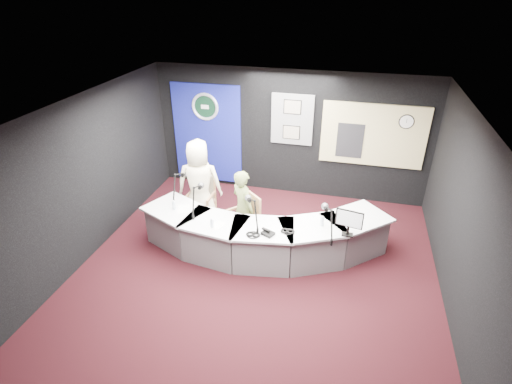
% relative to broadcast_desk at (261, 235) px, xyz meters
% --- Properties ---
extents(ground, '(6.00, 6.00, 0.00)m').
position_rel_broadcast_desk_xyz_m(ground, '(0.05, -0.55, -0.38)').
color(ground, black).
rests_on(ground, ground).
extents(ceiling, '(6.00, 6.00, 0.02)m').
position_rel_broadcast_desk_xyz_m(ceiling, '(0.05, -0.55, 2.42)').
color(ceiling, silver).
rests_on(ceiling, ground).
extents(wall_back, '(6.00, 0.02, 2.80)m').
position_rel_broadcast_desk_xyz_m(wall_back, '(0.05, 2.45, 1.02)').
color(wall_back, black).
rests_on(wall_back, ground).
extents(wall_front, '(6.00, 0.02, 2.80)m').
position_rel_broadcast_desk_xyz_m(wall_front, '(0.05, -3.55, 1.02)').
color(wall_front, black).
rests_on(wall_front, ground).
extents(wall_left, '(0.02, 6.00, 2.80)m').
position_rel_broadcast_desk_xyz_m(wall_left, '(-2.95, -0.55, 1.02)').
color(wall_left, black).
rests_on(wall_left, ground).
extents(wall_right, '(0.02, 6.00, 2.80)m').
position_rel_broadcast_desk_xyz_m(wall_right, '(3.05, -0.55, 1.02)').
color(wall_right, black).
rests_on(wall_right, ground).
extents(broadcast_desk, '(4.50, 1.90, 0.75)m').
position_rel_broadcast_desk_xyz_m(broadcast_desk, '(0.00, 0.00, 0.00)').
color(broadcast_desk, silver).
rests_on(broadcast_desk, ground).
extents(backdrop_panel, '(1.60, 0.05, 2.30)m').
position_rel_broadcast_desk_xyz_m(backdrop_panel, '(-1.85, 2.42, 0.88)').
color(backdrop_panel, navy).
rests_on(backdrop_panel, wall_back).
extents(agency_seal, '(0.63, 0.07, 0.63)m').
position_rel_broadcast_desk_xyz_m(agency_seal, '(-1.85, 2.38, 1.52)').
color(agency_seal, silver).
rests_on(agency_seal, backdrop_panel).
extents(seal_center, '(0.48, 0.01, 0.48)m').
position_rel_broadcast_desk_xyz_m(seal_center, '(-1.85, 2.38, 1.52)').
color(seal_center, black).
rests_on(seal_center, backdrop_panel).
extents(pinboard, '(0.90, 0.04, 1.10)m').
position_rel_broadcast_desk_xyz_m(pinboard, '(0.10, 2.42, 1.38)').
color(pinboard, slate).
rests_on(pinboard, wall_back).
extents(framed_photo_upper, '(0.34, 0.02, 0.27)m').
position_rel_broadcast_desk_xyz_m(framed_photo_upper, '(0.10, 2.39, 1.65)').
color(framed_photo_upper, gray).
rests_on(framed_photo_upper, pinboard).
extents(framed_photo_lower, '(0.34, 0.02, 0.27)m').
position_rel_broadcast_desk_xyz_m(framed_photo_lower, '(0.10, 2.39, 1.09)').
color(framed_photo_lower, gray).
rests_on(framed_photo_lower, pinboard).
extents(booth_window_frame, '(2.12, 0.06, 1.32)m').
position_rel_broadcast_desk_xyz_m(booth_window_frame, '(1.80, 2.42, 1.18)').
color(booth_window_frame, '#C7B97C').
rests_on(booth_window_frame, wall_back).
extents(booth_glow, '(2.00, 0.02, 1.20)m').
position_rel_broadcast_desk_xyz_m(booth_glow, '(1.80, 2.41, 1.18)').
color(booth_glow, '#D3B785').
rests_on(booth_glow, booth_window_frame).
extents(equipment_rack, '(0.55, 0.02, 0.75)m').
position_rel_broadcast_desk_xyz_m(equipment_rack, '(1.35, 2.39, 1.03)').
color(equipment_rack, black).
rests_on(equipment_rack, booth_window_frame).
extents(wall_clock, '(0.28, 0.01, 0.28)m').
position_rel_broadcast_desk_xyz_m(wall_clock, '(2.40, 2.39, 1.52)').
color(wall_clock, white).
rests_on(wall_clock, booth_window_frame).
extents(armchair_left, '(0.62, 0.62, 1.07)m').
position_rel_broadcast_desk_xyz_m(armchair_left, '(-1.41, 0.70, 0.16)').
color(armchair_left, '#9D6F47').
rests_on(armchair_left, ground).
extents(armchair_right, '(0.72, 0.72, 0.90)m').
position_rel_broadcast_desk_xyz_m(armchair_right, '(-0.40, 0.25, 0.08)').
color(armchair_right, '#9D6F47').
rests_on(armchair_right, ground).
extents(draped_jacket, '(0.50, 0.12, 0.70)m').
position_rel_broadcast_desk_xyz_m(draped_jacket, '(-1.43, 0.95, 0.24)').
color(draped_jacket, slate).
rests_on(draped_jacket, armchair_left).
extents(person_man, '(0.98, 0.76, 1.78)m').
position_rel_broadcast_desk_xyz_m(person_man, '(-1.41, 0.70, 0.51)').
color(person_man, '#F0E6C0').
rests_on(person_man, ground).
extents(person_woman, '(0.64, 0.62, 1.48)m').
position_rel_broadcast_desk_xyz_m(person_woman, '(-0.40, 0.25, 0.37)').
color(person_woman, olive).
rests_on(person_woman, ground).
extents(computer_monitor, '(0.40, 0.10, 0.28)m').
position_rel_broadcast_desk_xyz_m(computer_monitor, '(1.49, -0.18, 0.70)').
color(computer_monitor, black).
rests_on(computer_monitor, broadcast_desk).
extents(desk_phone, '(0.24, 0.22, 0.05)m').
position_rel_broadcast_desk_xyz_m(desk_phone, '(0.24, -0.49, 0.40)').
color(desk_phone, black).
rests_on(desk_phone, broadcast_desk).
extents(headphones_near, '(0.20, 0.20, 0.03)m').
position_rel_broadcast_desk_xyz_m(headphones_near, '(0.53, -0.34, 0.39)').
color(headphones_near, black).
rests_on(headphones_near, broadcast_desk).
extents(headphones_far, '(0.23, 0.23, 0.04)m').
position_rel_broadcast_desk_xyz_m(headphones_far, '(0.01, -0.57, 0.39)').
color(headphones_far, black).
rests_on(headphones_far, broadcast_desk).
extents(paper_stack, '(0.31, 0.35, 0.00)m').
position_rel_broadcast_desk_xyz_m(paper_stack, '(-1.42, -0.07, 0.38)').
color(paper_stack, white).
rests_on(paper_stack, broadcast_desk).
extents(notepad, '(0.26, 0.31, 0.00)m').
position_rel_broadcast_desk_xyz_m(notepad, '(-0.65, -0.43, 0.38)').
color(notepad, white).
rests_on(notepad, broadcast_desk).
extents(boom_mic_a, '(0.16, 0.74, 0.60)m').
position_rel_broadcast_desk_xyz_m(boom_mic_a, '(-1.67, 0.35, 0.68)').
color(boom_mic_a, black).
rests_on(boom_mic_a, broadcast_desk).
extents(boom_mic_b, '(0.19, 0.74, 0.60)m').
position_rel_broadcast_desk_xyz_m(boom_mic_b, '(-1.15, -0.04, 0.68)').
color(boom_mic_b, black).
rests_on(boom_mic_b, broadcast_desk).
extents(boom_mic_c, '(0.42, 0.66, 0.60)m').
position_rel_broadcast_desk_xyz_m(boom_mic_c, '(-0.08, -0.24, 0.68)').
color(boom_mic_c, black).
rests_on(boom_mic_c, broadcast_desk).
extents(boom_mic_d, '(0.30, 0.71, 0.60)m').
position_rel_broadcast_desk_xyz_m(boom_mic_d, '(1.17, -0.23, 0.68)').
color(boom_mic_d, black).
rests_on(boom_mic_d, broadcast_desk).
extents(water_bottles, '(2.70, 0.56, 0.18)m').
position_rel_broadcast_desk_xyz_m(water_bottles, '(-0.26, -0.25, 0.46)').
color(water_bottles, silver).
rests_on(water_bottles, broadcast_desk).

